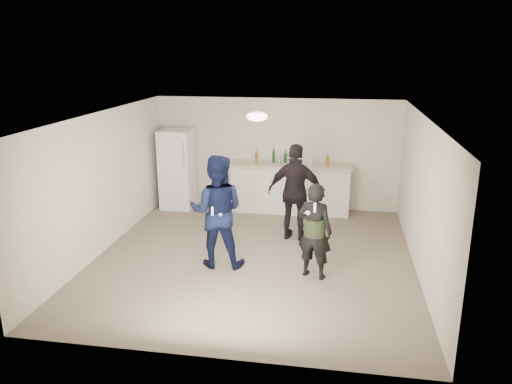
% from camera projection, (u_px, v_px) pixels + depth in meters
% --- Properties ---
extents(floor, '(6.00, 6.00, 0.00)m').
position_uv_depth(floor, '(254.00, 257.00, 8.81)').
color(floor, '#6B5B4C').
rests_on(floor, ground).
extents(ceiling, '(6.00, 6.00, 0.00)m').
position_uv_depth(ceiling, '(254.00, 116.00, 8.11)').
color(ceiling, silver).
rests_on(ceiling, wall_back).
extents(wall_back, '(6.00, 0.00, 6.00)m').
position_uv_depth(wall_back, '(276.00, 154.00, 11.30)').
color(wall_back, beige).
rests_on(wall_back, floor).
extents(wall_front, '(6.00, 0.00, 6.00)m').
position_uv_depth(wall_front, '(209.00, 262.00, 5.62)').
color(wall_front, beige).
rests_on(wall_front, floor).
extents(wall_left, '(0.00, 6.00, 6.00)m').
position_uv_depth(wall_left, '(102.00, 183.00, 8.90)').
color(wall_left, beige).
rests_on(wall_left, floor).
extents(wall_right, '(0.00, 6.00, 6.00)m').
position_uv_depth(wall_right, '(422.00, 197.00, 8.02)').
color(wall_right, beige).
rests_on(wall_right, floor).
extents(counter, '(2.60, 0.56, 1.05)m').
position_uv_depth(counter, '(290.00, 189.00, 11.13)').
color(counter, silver).
rests_on(counter, floor).
extents(counter_top, '(2.68, 0.64, 0.04)m').
position_uv_depth(counter_top, '(291.00, 165.00, 10.98)').
color(counter_top, beige).
rests_on(counter_top, counter).
extents(fridge, '(0.70, 0.70, 1.80)m').
position_uv_depth(fridge, '(177.00, 169.00, 11.37)').
color(fridge, white).
rests_on(fridge, floor).
extents(fridge_handle, '(0.02, 0.02, 0.60)m').
position_uv_depth(fridge_handle, '(184.00, 156.00, 10.87)').
color(fridge_handle, '#BABABF').
rests_on(fridge_handle, fridge).
extents(ceiling_dome, '(0.36, 0.36, 0.16)m').
position_uv_depth(ceiling_dome, '(257.00, 116.00, 8.41)').
color(ceiling_dome, white).
rests_on(ceiling_dome, ceiling).
extents(shaker, '(0.08, 0.08, 0.17)m').
position_uv_depth(shaker, '(279.00, 161.00, 10.93)').
color(shaker, '#ADADB1').
rests_on(shaker, counter_top).
extents(man, '(0.97, 0.78, 1.91)m').
position_uv_depth(man, '(217.00, 211.00, 8.27)').
color(man, '#0F1841').
rests_on(man, floor).
extents(woman, '(0.66, 0.53, 1.57)m').
position_uv_depth(woman, '(315.00, 231.00, 7.88)').
color(woman, black).
rests_on(woman, floor).
extents(camo_shorts, '(0.34, 0.34, 0.28)m').
position_uv_depth(camo_shorts, '(315.00, 227.00, 7.86)').
color(camo_shorts, '#2B3B1B').
rests_on(camo_shorts, woman).
extents(spectator, '(1.14, 0.60, 1.86)m').
position_uv_depth(spectator, '(296.00, 192.00, 9.43)').
color(spectator, black).
rests_on(spectator, floor).
extents(remote_man, '(0.04, 0.04, 0.15)m').
position_uv_depth(remote_man, '(213.00, 211.00, 7.98)').
color(remote_man, white).
rests_on(remote_man, man).
extents(nunchuk_man, '(0.07, 0.07, 0.07)m').
position_uv_depth(nunchuk_man, '(220.00, 215.00, 8.01)').
color(nunchuk_man, white).
rests_on(nunchuk_man, man).
extents(remote_woman, '(0.04, 0.04, 0.15)m').
position_uv_depth(remote_woman, '(315.00, 208.00, 7.51)').
color(remote_woman, white).
rests_on(remote_woman, woman).
extents(nunchuk_woman, '(0.07, 0.07, 0.07)m').
position_uv_depth(nunchuk_woman, '(308.00, 213.00, 7.59)').
color(nunchuk_woman, silver).
rests_on(nunchuk_woman, woman).
extents(bottle_cluster, '(1.63, 0.30, 0.26)m').
position_uv_depth(bottle_cluster, '(290.00, 159.00, 10.97)').
color(bottle_cluster, '#9D5A16').
rests_on(bottle_cluster, counter_top).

